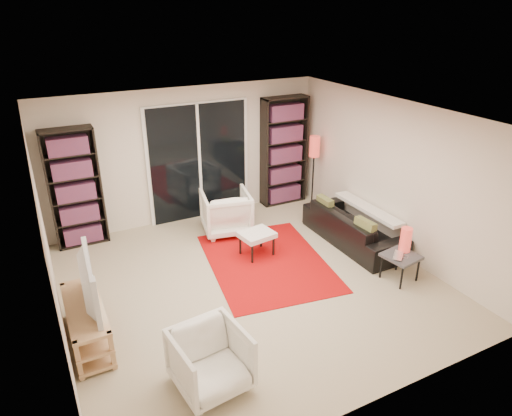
% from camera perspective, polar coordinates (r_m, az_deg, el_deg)
% --- Properties ---
extents(floor, '(5.00, 5.00, 0.00)m').
position_cam_1_polar(floor, '(6.66, -0.75, -9.23)').
color(floor, tan).
rests_on(floor, ground).
extents(wall_back, '(5.00, 0.02, 2.40)m').
position_cam_1_polar(wall_back, '(8.26, -8.59, 6.54)').
color(wall_back, beige).
rests_on(wall_back, ground).
extents(wall_front, '(5.00, 0.02, 2.40)m').
position_cam_1_polar(wall_front, '(4.28, 14.57, -11.97)').
color(wall_front, beige).
rests_on(wall_front, ground).
extents(wall_left, '(0.02, 5.00, 2.40)m').
position_cam_1_polar(wall_left, '(5.57, -24.62, -4.55)').
color(wall_left, beige).
rests_on(wall_left, ground).
extents(wall_right, '(0.02, 5.00, 2.40)m').
position_cam_1_polar(wall_right, '(7.45, 16.73, 3.80)').
color(wall_right, beige).
rests_on(wall_right, ground).
extents(ceiling, '(5.00, 5.00, 0.02)m').
position_cam_1_polar(ceiling, '(5.70, -0.88, 11.33)').
color(ceiling, white).
rests_on(ceiling, wall_back).
extents(sliding_door, '(1.92, 0.08, 2.16)m').
position_cam_1_polar(sliding_door, '(8.33, -7.14, 5.70)').
color(sliding_door, white).
rests_on(sliding_door, ground).
extents(bookshelf_left, '(0.80, 0.30, 1.95)m').
position_cam_1_polar(bookshelf_left, '(7.82, -21.67, 2.26)').
color(bookshelf_left, black).
rests_on(bookshelf_left, ground).
extents(bookshelf_right, '(0.90, 0.30, 2.10)m').
position_cam_1_polar(bookshelf_right, '(8.91, 3.52, 7.07)').
color(bookshelf_right, black).
rests_on(bookshelf_right, ground).
extents(tv_stand, '(0.40, 1.26, 0.50)m').
position_cam_1_polar(tv_stand, '(5.83, -20.38, -13.32)').
color(tv_stand, '#DBB182').
rests_on(tv_stand, floor).
extents(tv, '(0.20, 1.08, 0.62)m').
position_cam_1_polar(tv, '(5.53, -20.99, -8.77)').
color(tv, black).
rests_on(tv, tv_stand).
extents(rug, '(2.05, 2.56, 0.01)m').
position_cam_1_polar(rug, '(7.12, 1.38, -6.76)').
color(rug, '#B10A0A').
rests_on(rug, floor).
extents(sofa, '(0.76, 1.94, 0.57)m').
position_cam_1_polar(sofa, '(7.74, 12.08, -2.31)').
color(sofa, black).
rests_on(sofa, floor).
extents(armchair_back, '(0.95, 0.96, 0.74)m').
position_cam_1_polar(armchair_back, '(7.90, -3.76, -0.51)').
color(armchair_back, white).
rests_on(armchair_back, floor).
extents(armchair_front, '(0.79, 0.81, 0.67)m').
position_cam_1_polar(armchair_front, '(4.94, -5.70, -18.42)').
color(armchair_front, white).
rests_on(armchair_front, floor).
extents(ottoman, '(0.57, 0.49, 0.40)m').
position_cam_1_polar(ottoman, '(7.16, 0.11, -3.49)').
color(ottoman, white).
rests_on(ottoman, floor).
extents(side_table, '(0.52, 0.52, 0.40)m').
position_cam_1_polar(side_table, '(6.86, 17.66, -5.97)').
color(side_table, '#404044').
rests_on(side_table, floor).
extents(laptop, '(0.35, 0.34, 0.02)m').
position_cam_1_polar(laptop, '(6.78, 17.72, -5.77)').
color(laptop, silver).
rests_on(laptop, side_table).
extents(table_lamp, '(0.16, 0.16, 0.36)m').
position_cam_1_polar(table_lamp, '(6.89, 18.20, -3.77)').
color(table_lamp, red).
rests_on(table_lamp, side_table).
extents(floor_lamp, '(0.21, 0.21, 1.43)m').
position_cam_1_polar(floor_lamp, '(8.68, 7.28, 6.75)').
color(floor_lamp, black).
rests_on(floor_lamp, floor).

